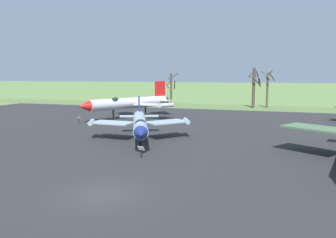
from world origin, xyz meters
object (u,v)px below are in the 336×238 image
object	(u,v)px
info_placard_front_left	(79,120)
info_placard_rear_left	(141,151)
jet_fighter_rear_left	(140,123)
jet_fighter_front_left	(129,103)

from	to	relation	value
info_placard_front_left	info_placard_rear_left	distance (m)	21.62
jet_fighter_rear_left	info_placard_front_left	bearing A→B (deg)	146.51
jet_fighter_rear_left	info_placard_rear_left	distance (m)	7.06
info_placard_rear_left	jet_fighter_front_left	bearing A→B (deg)	117.28
info_placard_front_left	info_placard_rear_left	xyz separation A→B (m)	(15.72, -14.84, -0.00)
info_placard_front_left	jet_fighter_rear_left	distance (m)	15.48
info_placard_front_left	info_placard_rear_left	world-z (taller)	info_placard_front_left
jet_fighter_front_left	info_placard_rear_left	size ratio (longest dim) A/B	15.80
jet_fighter_front_left	info_placard_front_left	world-z (taller)	jet_fighter_front_left
jet_fighter_rear_left	jet_fighter_front_left	bearing A→B (deg)	118.38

